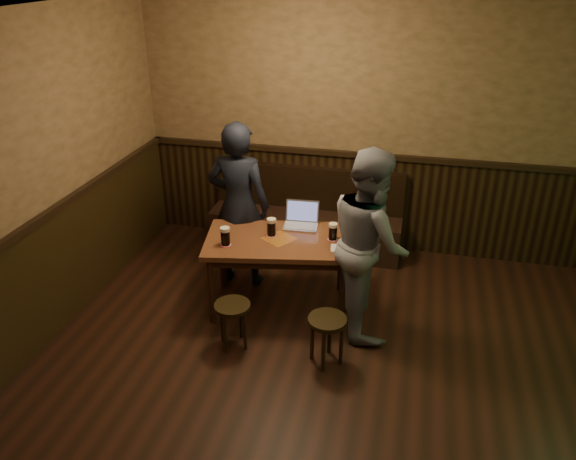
% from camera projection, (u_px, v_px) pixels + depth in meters
% --- Properties ---
extents(room, '(5.04, 6.04, 2.84)m').
position_uv_depth(room, '(315.00, 272.00, 3.83)').
color(room, black).
rests_on(room, ground).
extents(bench, '(2.20, 0.50, 0.95)m').
position_uv_depth(bench, '(306.00, 224.00, 6.55)').
color(bench, black).
rests_on(bench, ground).
extents(pub_table, '(1.50, 1.03, 0.74)m').
position_uv_depth(pub_table, '(279.00, 248.00, 5.32)').
color(pub_table, '#552D18').
rests_on(pub_table, ground).
extents(stool_left, '(0.39, 0.39, 0.43)m').
position_uv_depth(stool_left, '(233.00, 313.00, 4.88)').
color(stool_left, black).
rests_on(stool_left, ground).
extents(stool_right, '(0.34, 0.34, 0.44)m').
position_uv_depth(stool_right, '(327.00, 327.00, 4.67)').
color(stool_right, black).
rests_on(stool_right, ground).
extents(pint_left, '(0.12, 0.12, 0.18)m').
position_uv_depth(pint_left, '(225.00, 236.00, 5.12)').
color(pint_left, '#A81417').
rests_on(pint_left, pub_table).
extents(pint_mid, '(0.11, 0.11, 0.18)m').
position_uv_depth(pint_mid, '(271.00, 227.00, 5.30)').
color(pint_mid, '#A81417').
rests_on(pint_mid, pub_table).
extents(pint_right, '(0.11, 0.11, 0.17)m').
position_uv_depth(pint_right, '(333.00, 232.00, 5.22)').
color(pint_right, '#A81417').
rests_on(pint_right, pub_table).
extents(laptop, '(0.34, 0.28, 0.23)m').
position_uv_depth(laptop, '(301.00, 220.00, 5.51)').
color(laptop, silver).
rests_on(laptop, pub_table).
extents(menu, '(0.24, 0.18, 0.00)m').
position_uv_depth(menu, '(343.00, 248.00, 5.10)').
color(menu, silver).
rests_on(menu, pub_table).
extents(person_suit, '(0.64, 0.43, 1.74)m').
position_uv_depth(person_suit, '(239.00, 206.00, 5.64)').
color(person_suit, black).
rests_on(person_suit, ground).
extents(person_grey, '(0.92, 1.02, 1.73)m').
position_uv_depth(person_grey, '(369.00, 242.00, 4.94)').
color(person_grey, gray).
rests_on(person_grey, ground).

